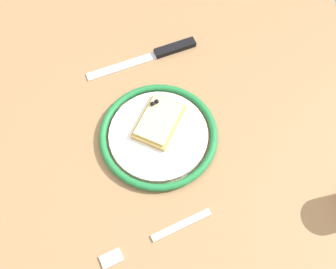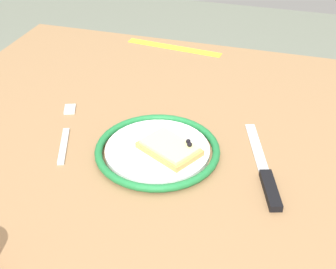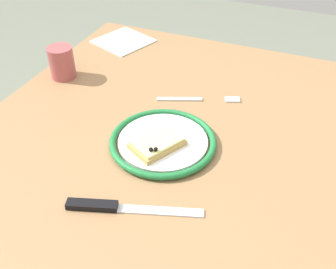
# 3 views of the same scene
# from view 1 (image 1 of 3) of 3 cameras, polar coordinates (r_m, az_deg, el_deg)

# --- Properties ---
(ground_plane) EXTENTS (6.00, 6.00, 0.00)m
(ground_plane) POSITION_cam_1_polar(r_m,az_deg,el_deg) (1.47, -2.26, -12.50)
(ground_plane) COLOR slate
(dining_table) EXTENTS (1.10, 0.92, 0.76)m
(dining_table) POSITION_cam_1_polar(r_m,az_deg,el_deg) (0.83, -3.90, -1.10)
(dining_table) COLOR #936D47
(dining_table) RESTS_ON ground_plane
(plate) EXTENTS (0.22, 0.22, 0.02)m
(plate) POSITION_cam_1_polar(r_m,az_deg,el_deg) (0.74, -1.40, -0.04)
(plate) COLOR white
(plate) RESTS_ON dining_table
(pizza_slice_near) EXTENTS (0.12, 0.11, 0.02)m
(pizza_slice_near) POSITION_cam_1_polar(r_m,az_deg,el_deg) (0.74, -1.32, 2.02)
(pizza_slice_near) COLOR tan
(pizza_slice_near) RESTS_ON plate
(knife) EXTENTS (0.09, 0.23, 0.01)m
(knife) POSITION_cam_1_polar(r_m,az_deg,el_deg) (0.84, -1.07, 11.82)
(knife) COLOR silver
(knife) RESTS_ON dining_table
(fork) EXTENTS (0.09, 0.19, 0.00)m
(fork) POSITION_cam_1_polar(r_m,az_deg,el_deg) (0.68, -1.80, -14.71)
(fork) COLOR silver
(fork) RESTS_ON dining_table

